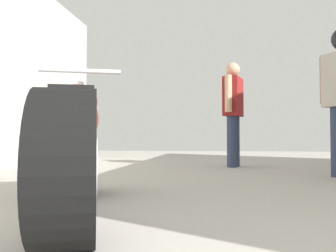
# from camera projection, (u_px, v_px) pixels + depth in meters

# --- Properties ---
(ground_plane) EXTENTS (17.59, 17.59, 0.00)m
(ground_plane) POSITION_uv_depth(u_px,v_px,m) (233.00, 182.00, 3.77)
(ground_plane) COLOR #A8A399
(motorcycle_maroon_cruiser) EXTENTS (1.00, 2.10, 1.00)m
(motorcycle_maroon_cruiser) POSITION_uv_depth(u_px,v_px,m) (75.00, 145.00, 2.18)
(motorcycle_maroon_cruiser) COLOR black
(motorcycle_maroon_cruiser) RESTS_ON ground_plane
(mechanic_in_blue) EXTENTS (0.35, 0.66, 1.64)m
(mechanic_in_blue) POSITION_uv_depth(u_px,v_px,m) (233.00, 108.00, 5.74)
(mechanic_in_blue) COLOR #2D3851
(mechanic_in_blue) RESTS_ON ground_plane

